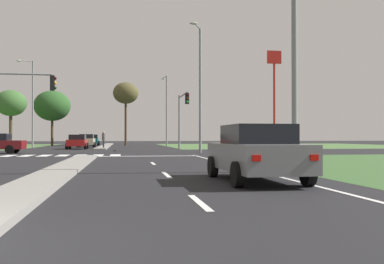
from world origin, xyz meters
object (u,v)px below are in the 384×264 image
at_px(car_beige_fourth, 87,141).
at_px(treeline_second, 11,103).
at_px(car_grey_third, 256,152).
at_px(street_lamp_second, 200,83).
at_px(car_teal_second, 92,140).
at_px(treeline_fourth, 126,93).
at_px(street_lamp_fourth, 166,107).
at_px(traffic_signal_far_right, 182,110).
at_px(treeline_third, 52,106).
at_px(pedestrian_at_median, 104,138).
at_px(car_red_near, 77,142).
at_px(street_lamp_near, 299,13).
at_px(fastfood_pole_sign, 274,77).
at_px(street_lamp_third, 32,100).

xyz_separation_m(car_beige_fourth, treeline_second, (-10.24, 5.90, 4.87)).
relative_size(car_grey_third, street_lamp_second, 0.46).
height_order(car_teal_second, treeline_fourth, treeline_fourth).
height_order(street_lamp_fourth, treeline_second, street_lamp_fourth).
bearing_deg(street_lamp_second, traffic_signal_far_right, 93.03).
distance_m(car_grey_third, treeline_third, 54.42).
bearing_deg(pedestrian_at_median, treeline_third, -66.91).
relative_size(car_grey_third, treeline_second, 0.60).
relative_size(street_lamp_second, treeline_third, 1.22).
relative_size(car_red_near, street_lamp_near, 0.41).
bearing_deg(treeline_second, street_lamp_second, -53.36).
bearing_deg(pedestrian_at_median, car_red_near, -5.24).
xyz_separation_m(street_lamp_near, treeline_fourth, (-5.55, 48.18, 1.94)).
bearing_deg(fastfood_pole_sign, car_grey_third, -110.94).
bearing_deg(street_lamp_fourth, fastfood_pole_sign, -26.16).
distance_m(pedestrian_at_median, treeline_fourth, 18.54).
height_order(treeline_third, treeline_fourth, treeline_fourth).
relative_size(street_lamp_third, street_lamp_fourth, 1.06).
height_order(street_lamp_near, pedestrian_at_median, street_lamp_near).
bearing_deg(car_beige_fourth, street_lamp_second, 115.24).
bearing_deg(car_grey_third, treeline_third, 104.45).
xyz_separation_m(car_grey_third, pedestrian_at_median, (-5.51, 33.67, 0.37)).
bearing_deg(car_teal_second, treeline_fourth, 157.94).
xyz_separation_m(car_grey_third, treeline_second, (-18.14, 48.20, 4.88)).
xyz_separation_m(car_beige_fourth, fastfood_pole_sign, (23.10, -2.56, 7.95)).
bearing_deg(car_grey_third, car_teal_second, 98.54).
distance_m(car_beige_fourth, street_lamp_third, 7.95).
bearing_deg(treeline_fourth, street_lamp_third, -135.11).
relative_size(car_teal_second, traffic_signal_far_right, 0.83).
height_order(street_lamp_fourth, pedestrian_at_median, street_lamp_fourth).
distance_m(street_lamp_near, treeline_fourth, 48.53).
xyz_separation_m(car_beige_fourth, street_lamp_second, (10.13, -21.48, 4.59)).
distance_m(car_teal_second, car_grey_third, 53.48).
bearing_deg(car_beige_fourth, fastfood_pole_sign, 173.67).
xyz_separation_m(car_teal_second, street_lamp_third, (-5.97, -12.75, 4.72)).
height_order(car_red_near, pedestrian_at_median, pedestrian_at_median).
bearing_deg(street_lamp_second, treeline_fourth, 100.02).
xyz_separation_m(street_lamp_fourth, fastfood_pole_sign, (12.92, -6.35, 3.48)).
xyz_separation_m(fastfood_pole_sign, treeline_fourth, (-18.29, 11.19, -1.24)).
bearing_deg(treeline_second, car_grey_third, -69.38).
height_order(car_teal_second, treeline_third, treeline_third).
bearing_deg(street_lamp_second, treeline_third, 116.45).
relative_size(street_lamp_fourth, treeline_fourth, 1.04).
distance_m(traffic_signal_far_right, street_lamp_near, 25.11).
relative_size(street_lamp_second, street_lamp_third, 0.96).
distance_m(car_beige_fourth, treeline_third, 12.63).
xyz_separation_m(traffic_signal_far_right, fastfood_pole_sign, (13.34, 11.96, 5.04)).
distance_m(street_lamp_third, pedestrian_at_median, 11.47).
bearing_deg(street_lamp_third, street_lamp_second, -50.13).
xyz_separation_m(street_lamp_second, street_lamp_third, (-16.14, 19.33, 0.14)).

